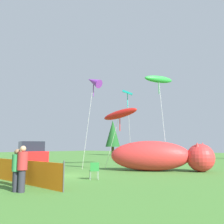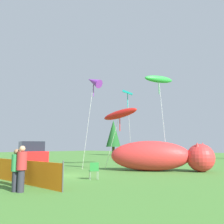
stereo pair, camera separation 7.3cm
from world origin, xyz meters
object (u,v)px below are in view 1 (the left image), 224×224
(parked_car, at_px, (31,156))
(kite_teal_diamond, at_px, (127,94))
(kite_purple_delta, at_px, (94,82))
(spectator_in_blue_shirt, at_px, (16,166))
(spectator_in_white_shirt, at_px, (22,167))
(spectator_in_green_shirt, at_px, (17,168))
(spectator_in_red_shirt, at_px, (20,166))
(kite_green_fish, at_px, (159,80))
(folding_chair, at_px, (94,169))
(kite_red_lizard, at_px, (120,114))
(inflatable_cat, at_px, (159,157))

(parked_car, relative_size, kite_teal_diamond, 0.67)
(kite_purple_delta, bearing_deg, spectator_in_blue_shirt, -66.51)
(parked_car, distance_m, kite_teal_diamond, 9.44)
(parked_car, height_order, spectator_in_white_shirt, parked_car)
(spectator_in_green_shirt, height_order, spectator_in_white_shirt, spectator_in_white_shirt)
(spectator_in_green_shirt, relative_size, spectator_in_red_shirt, 0.99)
(spectator_in_blue_shirt, bearing_deg, kite_green_fish, 88.73)
(folding_chair, xyz_separation_m, kite_purple_delta, (-4.92, 4.73, 6.72))
(spectator_in_blue_shirt, xyz_separation_m, kite_red_lizard, (-0.83, 8.62, 3.31))
(parked_car, bearing_deg, kite_red_lizard, 58.97)
(kite_purple_delta, xyz_separation_m, kite_red_lizard, (2.95, -0.08, -3.06))
(spectator_in_white_shirt, bearing_deg, spectator_in_blue_shirt, 159.82)
(inflatable_cat, bearing_deg, folding_chair, -123.88)
(folding_chair, bearing_deg, kite_teal_diamond, -29.40)
(inflatable_cat, xyz_separation_m, spectator_in_blue_shirt, (-1.45, -10.43, -0.11))
(spectator_in_red_shirt, height_order, kite_red_lizard, kite_red_lizard)
(spectator_in_green_shirt, height_order, kite_purple_delta, kite_purple_delta)
(parked_car, distance_m, spectator_in_blue_shirt, 7.82)
(parked_car, xyz_separation_m, spectator_in_blue_shirt, (6.33, -4.59, -0.14))
(inflatable_cat, bearing_deg, kite_green_fish, 86.84)
(spectator_in_red_shirt, bearing_deg, parked_car, 145.60)
(spectator_in_white_shirt, bearing_deg, kite_red_lizard, 104.87)
(folding_chair, xyz_separation_m, spectator_in_red_shirt, (-0.76, -3.97, 0.38))
(spectator_in_green_shirt, bearing_deg, kite_purple_delta, 118.65)
(spectator_in_blue_shirt, relative_size, kite_green_fish, 0.21)
(folding_chair, height_order, kite_purple_delta, kite_purple_delta)
(inflatable_cat, relative_size, spectator_in_green_shirt, 4.17)
(spectator_in_blue_shirt, height_order, kite_teal_diamond, kite_teal_diamond)
(inflatable_cat, height_order, kite_teal_diamond, kite_teal_diamond)
(inflatable_cat, distance_m, kite_red_lizard, 4.32)
(folding_chair, xyz_separation_m, inflatable_cat, (0.31, 6.46, 0.46))
(spectator_in_blue_shirt, relative_size, kite_purple_delta, 0.21)
(kite_green_fish, bearing_deg, inflatable_cat, -62.01)
(kite_red_lizard, bearing_deg, spectator_in_blue_shirt, -84.52)
(spectator_in_white_shirt, height_order, kite_red_lizard, kite_red_lizard)
(spectator_in_green_shirt, bearing_deg, folding_chair, 92.44)
(inflatable_cat, distance_m, kite_purple_delta, 8.34)
(folding_chair, relative_size, kite_red_lizard, 0.19)
(folding_chair, bearing_deg, spectator_in_blue_shirt, 111.05)
(kite_green_fish, bearing_deg, kite_red_lizard, -105.41)
(inflatable_cat, distance_m, spectator_in_green_shirt, 11.11)
(kite_teal_diamond, bearing_deg, kite_purple_delta, -128.16)
(kite_teal_diamond, height_order, kite_red_lizard, kite_teal_diamond)
(spectator_in_red_shirt, height_order, spectator_in_white_shirt, spectator_in_white_shirt)
(inflatable_cat, bearing_deg, spectator_in_white_shirt, -120.27)
(folding_chair, distance_m, kite_red_lizard, 6.24)
(spectator_in_red_shirt, relative_size, kite_green_fish, 0.22)
(kite_teal_diamond, bearing_deg, parked_car, -124.23)
(folding_chair, xyz_separation_m, spectator_in_white_shirt, (0.48, -4.57, 0.45))
(kite_red_lizard, xyz_separation_m, kite_green_fish, (1.11, 4.01, 3.34))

